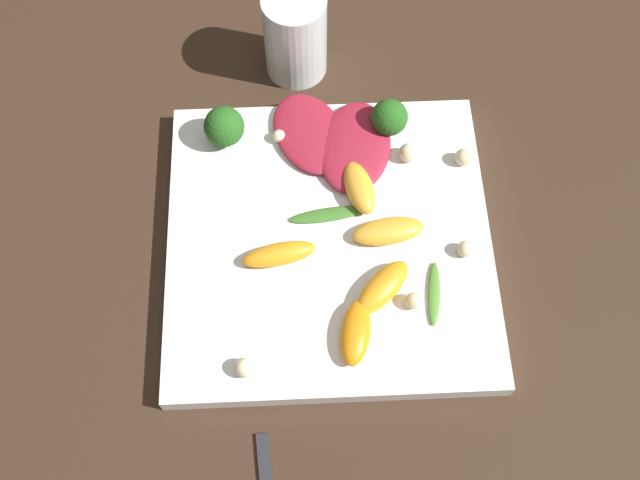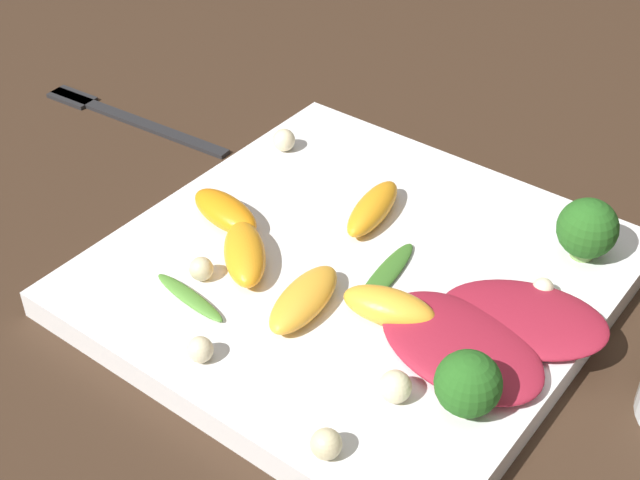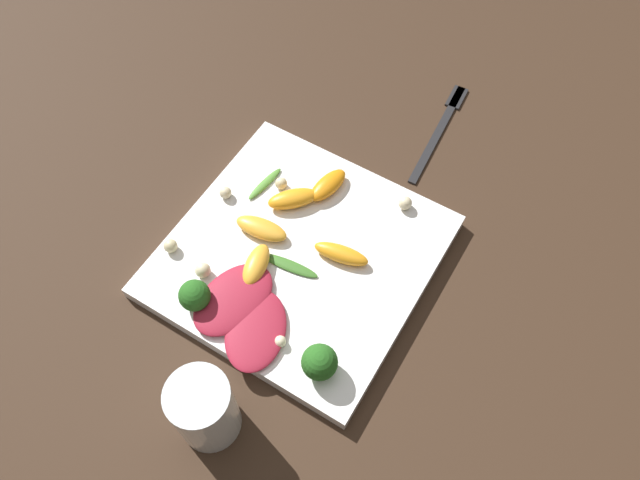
# 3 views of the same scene
# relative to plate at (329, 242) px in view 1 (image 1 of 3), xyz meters

# --- Properties ---
(ground_plane) EXTENTS (2.40, 2.40, 0.00)m
(ground_plane) POSITION_rel_plate_xyz_m (0.00, 0.00, -0.01)
(ground_plane) COLOR #382619
(plate) EXTENTS (0.30, 0.30, 0.02)m
(plate) POSITION_rel_plate_xyz_m (0.00, 0.00, 0.00)
(plate) COLOR white
(plate) RESTS_ON ground_plane
(drinking_glass) EXTENTS (0.07, 0.07, 0.10)m
(drinking_glass) POSITION_rel_plate_xyz_m (0.22, 0.02, 0.04)
(drinking_glass) COLOR white
(drinking_glass) RESTS_ON ground_plane
(radicchio_leaf_0) EXTENTS (0.12, 0.09, 0.01)m
(radicchio_leaf_0) POSITION_rel_plate_xyz_m (0.10, -0.03, 0.02)
(radicchio_leaf_0) COLOR maroon
(radicchio_leaf_0) RESTS_ON plate
(radicchio_leaf_1) EXTENTS (0.12, 0.10, 0.01)m
(radicchio_leaf_1) POSITION_rel_plate_xyz_m (0.11, 0.01, 0.02)
(radicchio_leaf_1) COLOR maroon
(radicchio_leaf_1) RESTS_ON plate
(orange_segment_0) EXTENTS (0.06, 0.04, 0.02)m
(orange_segment_0) POSITION_rel_plate_xyz_m (0.05, -0.03, 0.02)
(orange_segment_0) COLOR #FCAD33
(orange_segment_0) RESTS_ON plate
(orange_segment_1) EXTENTS (0.06, 0.06, 0.02)m
(orange_segment_1) POSITION_rel_plate_xyz_m (-0.06, -0.04, 0.02)
(orange_segment_1) COLOR orange
(orange_segment_1) RESTS_ON plate
(orange_segment_2) EXTENTS (0.03, 0.07, 0.02)m
(orange_segment_2) POSITION_rel_plate_xyz_m (-0.02, 0.05, 0.02)
(orange_segment_2) COLOR orange
(orange_segment_2) RESTS_ON plate
(orange_segment_3) EXTENTS (0.04, 0.07, 0.02)m
(orange_segment_3) POSITION_rel_plate_xyz_m (-0.00, -0.05, 0.02)
(orange_segment_3) COLOR #FCAD33
(orange_segment_3) RESTS_ON plate
(orange_segment_4) EXTENTS (0.06, 0.04, 0.02)m
(orange_segment_4) POSITION_rel_plate_xyz_m (-0.10, -0.02, 0.02)
(orange_segment_4) COLOR orange
(orange_segment_4) RESTS_ON plate
(broccoli_floret_0) EXTENTS (0.04, 0.04, 0.04)m
(broccoli_floret_0) POSITION_rel_plate_xyz_m (0.12, -0.06, 0.03)
(broccoli_floret_0) COLOR #7A9E51
(broccoli_floret_0) RESTS_ON plate
(broccoli_floret_1) EXTENTS (0.04, 0.04, 0.04)m
(broccoli_floret_1) POSITION_rel_plate_xyz_m (0.11, 0.10, 0.03)
(broccoli_floret_1) COLOR #84AD5B
(broccoli_floret_1) RESTS_ON plate
(arugula_sprig_0) EXTENTS (0.02, 0.08, 0.00)m
(arugula_sprig_0) POSITION_rel_plate_xyz_m (0.02, 0.00, 0.01)
(arugula_sprig_0) COLOR #3D7528
(arugula_sprig_0) RESTS_ON plate
(arugula_sprig_1) EXTENTS (0.06, 0.02, 0.01)m
(arugula_sprig_1) POSITION_rel_plate_xyz_m (-0.06, -0.09, 0.01)
(arugula_sprig_1) COLOR #518E33
(arugula_sprig_1) RESTS_ON plate
(macadamia_nut_0) EXTENTS (0.02, 0.02, 0.02)m
(macadamia_nut_0) POSITION_rel_plate_xyz_m (0.08, -0.13, 0.02)
(macadamia_nut_0) COLOR beige
(macadamia_nut_0) RESTS_ON plate
(macadamia_nut_1) EXTENTS (0.02, 0.02, 0.02)m
(macadamia_nut_1) POSITION_rel_plate_xyz_m (0.08, -0.08, 0.02)
(macadamia_nut_1) COLOR beige
(macadamia_nut_1) RESTS_ON plate
(macadamia_nut_2) EXTENTS (0.02, 0.02, 0.02)m
(macadamia_nut_2) POSITION_rel_plate_xyz_m (-0.07, -0.07, 0.02)
(macadamia_nut_2) COLOR beige
(macadamia_nut_2) RESTS_ON plate
(macadamia_nut_3) EXTENTS (0.01, 0.01, 0.01)m
(macadamia_nut_3) POSITION_rel_plate_xyz_m (0.11, 0.04, 0.02)
(macadamia_nut_3) COLOR beige
(macadamia_nut_3) RESTS_ON plate
(macadamia_nut_4) EXTENTS (0.02, 0.02, 0.02)m
(macadamia_nut_4) POSITION_rel_plate_xyz_m (-0.12, 0.08, 0.02)
(macadamia_nut_4) COLOR beige
(macadamia_nut_4) RESTS_ON plate
(macadamia_nut_5) EXTENTS (0.02, 0.02, 0.02)m
(macadamia_nut_5) POSITION_rel_plate_xyz_m (-0.02, -0.12, 0.02)
(macadamia_nut_5) COLOR beige
(macadamia_nut_5) RESTS_ON plate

